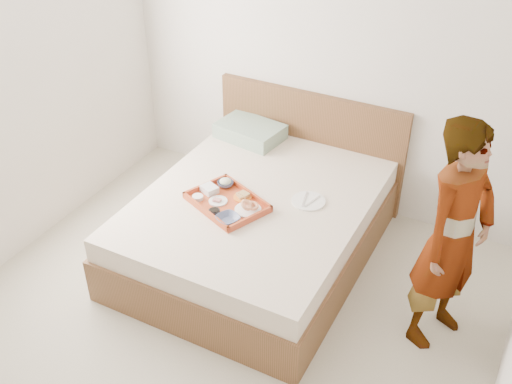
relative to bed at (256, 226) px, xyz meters
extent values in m
cube|color=#BEB7A1|center=(0.11, -1.00, -0.27)|extent=(3.50, 4.00, 0.01)
cube|color=silver|center=(0.11, 1.00, 1.04)|extent=(3.50, 0.01, 2.60)
cube|color=brown|center=(0.00, 0.00, 0.00)|extent=(1.65, 2.00, 0.53)
cube|color=brown|center=(0.00, 0.97, 0.21)|extent=(1.65, 0.06, 0.95)
cube|color=#8EB194|center=(-0.45, 0.75, 0.33)|extent=(0.58, 0.43, 0.13)
cube|color=#AC3E27|center=(-0.14, -0.18, 0.29)|extent=(0.66, 0.58, 0.05)
cylinder|color=white|center=(0.03, -0.19, 0.29)|extent=(0.25, 0.25, 0.01)
imported|color=#182049|center=(-0.03, -0.36, 0.30)|extent=(0.20, 0.20, 0.04)
cylinder|color=black|center=(-0.15, -0.33, 0.29)|extent=(0.10, 0.10, 0.03)
cylinder|color=white|center=(-0.20, -0.20, 0.28)|extent=(0.18, 0.18, 0.01)
cylinder|color=orange|center=(-0.07, -0.08, 0.28)|extent=(0.17, 0.17, 0.01)
imported|color=#182049|center=(-0.26, 0.00, 0.30)|extent=(0.16, 0.16, 0.04)
cube|color=silver|center=(-0.32, -0.12, 0.30)|extent=(0.14, 0.13, 0.05)
cylinder|color=white|center=(-0.35, -0.24, 0.29)|extent=(0.10, 0.10, 0.03)
cylinder|color=white|center=(0.36, 0.12, 0.27)|extent=(0.26, 0.26, 0.01)
imported|color=silver|center=(1.41, -0.15, 0.52)|extent=(0.57, 0.67, 1.56)
camera|label=1|loc=(1.67, -3.20, 2.78)|focal=42.49mm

